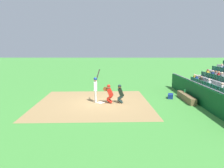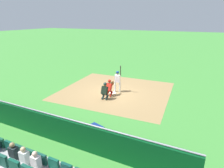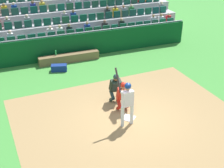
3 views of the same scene
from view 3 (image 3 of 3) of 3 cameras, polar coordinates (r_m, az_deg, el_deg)
The scene contains 11 objects.
ground_plane at distance 12.18m, azimuth 3.04°, elevation -6.20°, with size 160.00×160.00×0.00m, color #3F8A37.
infield_dirt_patch at distance 11.81m, azimuth 4.04°, elevation -7.43°, with size 8.43×7.62×0.01m, color #98794B.
home_plate_marker at distance 12.17m, azimuth 3.04°, elevation -6.13°, with size 0.44×0.44×0.02m, color white.
batter_at_plate at distance 11.25m, azimuth 2.74°, elevation -2.80°, with size 0.66×0.44×2.28m.
catcher_crouching at distance 12.28m, azimuth 1.97°, elevation -1.93°, with size 0.49×0.72×1.30m.
home_plate_umpire at distance 12.89m, azimuth 0.64°, elevation -0.45°, with size 0.46×0.46×1.30m.
dugout_wall at distance 17.50m, azimuth -5.90°, elevation 7.04°, with size 12.91×0.24×1.38m.
dugout_bench at distance 17.00m, azimuth -7.72°, elevation 4.68°, with size 3.23×0.40×0.44m, color brown.
water_bottle_on_bench at distance 16.83m, azimuth -10.09°, elevation 5.54°, with size 0.07×0.07×0.26m, color green.
equipment_duffel_bag at distance 16.05m, azimuth -9.52°, elevation 2.89°, with size 0.77×0.36×0.32m, color navy.
bleacher_stand at distance 22.38m, azimuth -9.94°, elevation 12.78°, with size 15.23×6.11×3.93m.
Camera 3 is at (4.29, 9.18, 6.77)m, focal length 50.71 mm.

